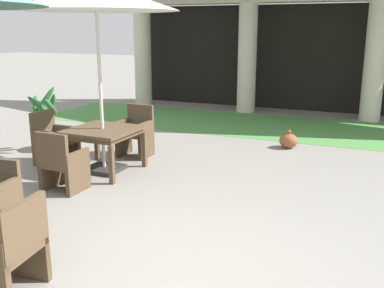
{
  "coord_description": "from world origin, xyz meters",
  "views": [
    {
      "loc": [
        1.89,
        -3.25,
        2.28
      ],
      "look_at": [
        -0.24,
        1.74,
        0.87
      ],
      "focal_mm": 42.27,
      "sensor_mm": 36.0,
      "label": 1
    }
  ],
  "objects_px": {
    "patio_chair_mid_left_east": "(5,251)",
    "patio_chair_near_foreground_west": "(54,141)",
    "patio_chair_near_foreground_north": "(136,133)",
    "patio_chair_near_foreground_south": "(62,164)",
    "patio_table_near_foreground": "(103,134)",
    "potted_palm_left_edge": "(48,133)",
    "terracotta_urn": "(289,141)"
  },
  "relations": [
    {
      "from": "patio_chair_near_foreground_north",
      "to": "potted_palm_left_edge",
      "type": "distance_m",
      "value": 1.78
    },
    {
      "from": "patio_chair_near_foreground_north",
      "to": "terracotta_urn",
      "type": "height_order",
      "value": "patio_chair_near_foreground_north"
    },
    {
      "from": "patio_table_near_foreground",
      "to": "potted_palm_left_edge",
      "type": "height_order",
      "value": "potted_palm_left_edge"
    },
    {
      "from": "patio_chair_mid_left_east",
      "to": "terracotta_urn",
      "type": "distance_m",
      "value": 6.06
    },
    {
      "from": "patio_chair_near_foreground_north",
      "to": "terracotta_urn",
      "type": "relative_size",
      "value": 2.53
    },
    {
      "from": "patio_chair_near_foreground_south",
      "to": "potted_palm_left_edge",
      "type": "xyz_separation_m",
      "value": [
        -1.71,
        1.71,
        -0.07
      ]
    },
    {
      "from": "patio_table_near_foreground",
      "to": "patio_chair_near_foreground_south",
      "type": "xyz_separation_m",
      "value": [
        -0.02,
        -1.0,
        -0.22
      ]
    },
    {
      "from": "patio_table_near_foreground",
      "to": "potted_palm_left_edge",
      "type": "distance_m",
      "value": 1.89
    },
    {
      "from": "potted_palm_left_edge",
      "to": "patio_table_near_foreground",
      "type": "bearing_deg",
      "value": -22.31
    },
    {
      "from": "patio_chair_near_foreground_south",
      "to": "terracotta_urn",
      "type": "height_order",
      "value": "patio_chair_near_foreground_south"
    },
    {
      "from": "patio_chair_mid_left_east",
      "to": "potted_palm_left_edge",
      "type": "bearing_deg",
      "value": 29.46
    },
    {
      "from": "patio_chair_mid_left_east",
      "to": "patio_table_near_foreground",
      "type": "bearing_deg",
      "value": 13.36
    },
    {
      "from": "patio_chair_near_foreground_south",
      "to": "potted_palm_left_edge",
      "type": "height_order",
      "value": "potted_palm_left_edge"
    },
    {
      "from": "patio_table_near_foreground",
      "to": "patio_chair_near_foreground_south",
      "type": "distance_m",
      "value": 1.03
    },
    {
      "from": "patio_chair_near_foreground_north",
      "to": "patio_chair_near_foreground_west",
      "type": "distance_m",
      "value": 1.42
    },
    {
      "from": "patio_table_near_foreground",
      "to": "patio_chair_near_foreground_north",
      "type": "xyz_separation_m",
      "value": [
        0.02,
        1.0,
        -0.2
      ]
    },
    {
      "from": "patio_chair_near_foreground_north",
      "to": "patio_chair_mid_left_east",
      "type": "xyz_separation_m",
      "value": [
        1.19,
        -4.29,
        -0.01
      ]
    },
    {
      "from": "patio_chair_mid_left_east",
      "to": "patio_chair_near_foreground_west",
      "type": "bearing_deg",
      "value": 26.93
    },
    {
      "from": "patio_chair_mid_left_east",
      "to": "terracotta_urn",
      "type": "height_order",
      "value": "patio_chair_mid_left_east"
    },
    {
      "from": "patio_chair_near_foreground_north",
      "to": "potted_palm_left_edge",
      "type": "bearing_deg",
      "value": 10.71
    },
    {
      "from": "patio_chair_near_foreground_south",
      "to": "patio_chair_near_foreground_west",
      "type": "bearing_deg",
      "value": 135.1
    },
    {
      "from": "patio_chair_near_foreground_north",
      "to": "patio_chair_near_foreground_south",
      "type": "height_order",
      "value": "patio_chair_near_foreground_north"
    },
    {
      "from": "patio_chair_mid_left_east",
      "to": "patio_chair_near_foreground_south",
      "type": "bearing_deg",
      "value": 21.45
    },
    {
      "from": "patio_chair_mid_left_east",
      "to": "terracotta_urn",
      "type": "relative_size",
      "value": 2.43
    },
    {
      "from": "patio_table_near_foreground",
      "to": "terracotta_urn",
      "type": "distance_m",
      "value": 3.64
    },
    {
      "from": "patio_chair_near_foreground_north",
      "to": "patio_chair_near_foreground_west",
      "type": "relative_size",
      "value": 1.01
    },
    {
      "from": "potted_palm_left_edge",
      "to": "terracotta_urn",
      "type": "relative_size",
      "value": 3.32
    },
    {
      "from": "terracotta_urn",
      "to": "patio_chair_near_foreground_west",
      "type": "bearing_deg",
      "value": -143.07
    },
    {
      "from": "patio_chair_near_foreground_north",
      "to": "patio_chair_near_foreground_south",
      "type": "distance_m",
      "value": 2.0
    },
    {
      "from": "terracotta_urn",
      "to": "patio_chair_near_foreground_north",
      "type": "bearing_deg",
      "value": -146.27
    },
    {
      "from": "patio_chair_near_foreground_west",
      "to": "potted_palm_left_edge",
      "type": "relative_size",
      "value": 0.75
    },
    {
      "from": "patio_chair_near_foreground_west",
      "to": "patio_chair_near_foreground_south",
      "type": "bearing_deg",
      "value": 45.1
    }
  ]
}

